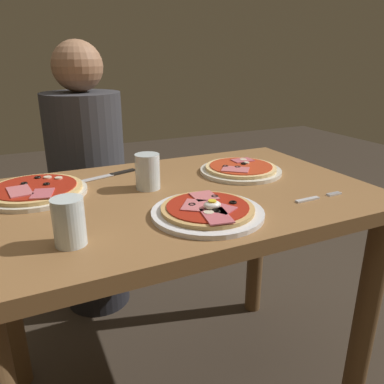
{
  "coord_description": "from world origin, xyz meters",
  "views": [
    {
      "loc": [
        -0.4,
        -0.95,
        1.12
      ],
      "look_at": [
        0.0,
        -0.09,
        0.78
      ],
      "focal_mm": 35.76,
      "sensor_mm": 36.0,
      "label": 1
    }
  ],
  "objects": [
    {
      "name": "pizza_foreground",
      "position": [
        0.0,
        -0.19,
        0.76
      ],
      "size": [
        0.28,
        0.28,
        0.05
      ],
      "color": "white",
      "rests_on": "dining_table"
    },
    {
      "name": "diner_person",
      "position": [
        -0.13,
        0.67,
        0.56
      ],
      "size": [
        0.32,
        0.32,
        1.18
      ],
      "rotation": [
        0.0,
        0.0,
        3.14
      ],
      "color": "black",
      "rests_on": "ground"
    },
    {
      "name": "water_glass_far",
      "position": [
        -0.07,
        0.07,
        0.8
      ],
      "size": [
        0.07,
        0.07,
        0.1
      ],
      "color": "silver",
      "rests_on": "dining_table"
    },
    {
      "name": "pizza_across_right",
      "position": [
        0.27,
        0.09,
        0.76
      ],
      "size": [
        0.27,
        0.27,
        0.03
      ],
      "color": "silver",
      "rests_on": "dining_table"
    },
    {
      "name": "water_glass_near",
      "position": [
        -0.33,
        -0.2,
        0.8
      ],
      "size": [
        0.07,
        0.07,
        0.1
      ],
      "color": "silver",
      "rests_on": "dining_table"
    },
    {
      "name": "dining_table",
      "position": [
        0.0,
        0.0,
        0.62
      ],
      "size": [
        1.12,
        0.71,
        0.75
      ],
      "color": "olive",
      "rests_on": "ground"
    },
    {
      "name": "fork",
      "position": [
        0.32,
        -0.21,
        0.75
      ],
      "size": [
        0.16,
        0.02,
        0.0
      ],
      "color": "silver",
      "rests_on": "dining_table"
    },
    {
      "name": "knife",
      "position": [
        -0.13,
        0.24,
        0.75
      ],
      "size": [
        0.19,
        0.07,
        0.01
      ],
      "color": "silver",
      "rests_on": "dining_table"
    },
    {
      "name": "pizza_across_left",
      "position": [
        -0.37,
        0.15,
        0.76
      ],
      "size": [
        0.28,
        0.28,
        0.03
      ],
      "color": "silver",
      "rests_on": "dining_table"
    }
  ]
}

